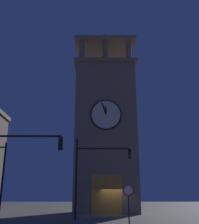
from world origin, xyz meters
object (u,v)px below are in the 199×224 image
traffic_signal_far (94,166)px  traffic_signal_near (14,159)px  no_horn_sign (128,193)px  clocktower (105,133)px

traffic_signal_far → traffic_signal_near: bearing=58.3°
traffic_signal_near → traffic_signal_far: 8.42m
no_horn_sign → traffic_signal_far: bearing=-55.5°
clocktower → traffic_signal_far: bearing=83.2°
traffic_signal_far → no_horn_sign: bearing=124.5°
no_horn_sign → traffic_signal_near: bearing=28.3°
traffic_signal_far → no_horn_sign: traffic_signal_far is taller
traffic_signal_near → no_horn_sign: bearing=-151.7°
traffic_signal_far → clocktower: bearing=-96.8°
clocktower → no_horn_sign: clocktower is taller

